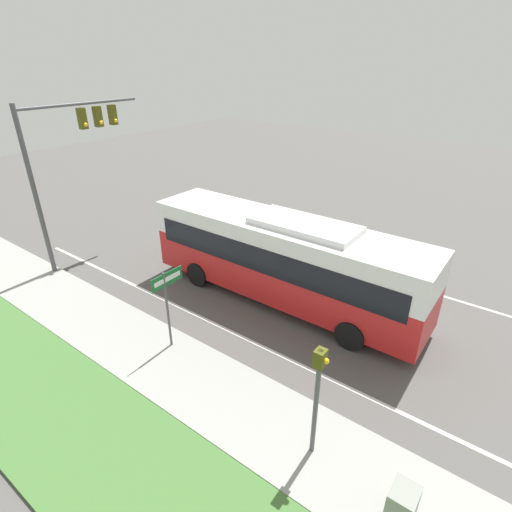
% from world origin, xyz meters
% --- Properties ---
extents(ground_plane, '(80.00, 80.00, 0.00)m').
position_xyz_m(ground_plane, '(0.00, 0.00, 0.00)').
color(ground_plane, '#565451').
extents(sidewalk, '(2.80, 80.00, 0.12)m').
position_xyz_m(sidewalk, '(-6.20, 0.00, 0.06)').
color(sidewalk, '#9E9E99').
rests_on(sidewalk, ground_plane).
extents(grass_verge, '(3.60, 80.00, 0.10)m').
position_xyz_m(grass_verge, '(-9.40, 0.00, 0.05)').
color(grass_verge, '#477538').
rests_on(grass_verge, ground_plane).
extents(lane_divider_near, '(0.14, 30.00, 0.01)m').
position_xyz_m(lane_divider_near, '(-3.60, 0.00, 0.00)').
color(lane_divider_near, silver).
rests_on(lane_divider_near, ground_plane).
extents(lane_divider_far, '(0.14, 30.00, 0.01)m').
position_xyz_m(lane_divider_far, '(3.60, 0.00, 0.00)').
color(lane_divider_far, silver).
rests_on(lane_divider_far, ground_plane).
extents(bus, '(2.76, 11.58, 3.65)m').
position_xyz_m(bus, '(-0.63, 2.70, 2.02)').
color(bus, red).
rests_on(bus, ground_plane).
extents(signal_gantry, '(5.85, 0.41, 7.45)m').
position_xyz_m(signal_gantry, '(-3.18, 12.47, 5.41)').
color(signal_gantry, '#4C4C51').
rests_on(signal_gantry, ground_plane).
extents(pedestrian_signal, '(0.28, 0.34, 3.32)m').
position_xyz_m(pedestrian_signal, '(-6.24, -1.88, 2.24)').
color(pedestrian_signal, '#4C4C51').
rests_on(pedestrian_signal, ground_plane).
extents(street_sign, '(1.27, 0.08, 2.96)m').
position_xyz_m(street_sign, '(-5.44, 4.08, 2.08)').
color(street_sign, '#4C4C51').
rests_on(street_sign, ground_plane).
extents(utility_cabinet, '(0.64, 0.54, 1.11)m').
position_xyz_m(utility_cabinet, '(-6.74, -4.23, 0.67)').
color(utility_cabinet, gray).
rests_on(utility_cabinet, sidewalk).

